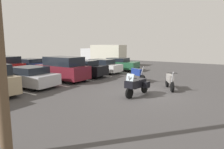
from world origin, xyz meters
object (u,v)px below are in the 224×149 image
at_px(motorcycle_third, 170,81).
at_px(car_far_navy, 29,65).
at_px(car_silver, 27,77).
at_px(car_white, 101,66).
at_px(car_black, 81,68).
at_px(motorcycle_touring, 137,85).
at_px(motorcycle_second, 137,74).
at_px(car_far_red, 4,66).
at_px(car_maroon, 63,69).
at_px(box_truck, 104,54).
at_px(car_green, 117,64).

distance_m(motorcycle_third, car_far_navy, 15.09).
relative_size(car_silver, car_white, 1.13).
distance_m(car_black, car_white, 2.81).
bearing_deg(motorcycle_third, car_white, 65.74).
xyz_separation_m(motorcycle_touring, motorcycle_second, (4.01, 1.98, -0.05)).
distance_m(car_silver, car_far_red, 6.79).
bearing_deg(car_maroon, car_far_red, 98.43).
relative_size(car_maroon, car_far_navy, 0.98).
height_order(motorcycle_touring, car_black, car_black).
bearing_deg(car_far_red, car_maroon, -81.57).
bearing_deg(car_white, box_truck, 33.28).
bearing_deg(car_silver, car_far_red, 73.00).
relative_size(car_silver, car_maroon, 1.07).
relative_size(car_white, car_green, 0.87).
xyz_separation_m(motorcycle_third, car_far_red, (-2.52, 15.02, 0.31)).
distance_m(car_white, car_far_red, 9.22).
relative_size(motorcycle_touring, car_black, 0.46).
bearing_deg(car_white, car_black, 176.59).
distance_m(motorcycle_second, car_silver, 8.05).
relative_size(motorcycle_third, car_white, 0.44).
xyz_separation_m(motorcycle_second, box_truck, (8.53, 9.25, 0.91)).
relative_size(car_black, car_white, 1.15).
xyz_separation_m(motorcycle_third, car_maroon, (-1.50, 8.18, 0.39)).
height_order(motorcycle_second, car_green, car_green).
xyz_separation_m(car_far_red, car_far_navy, (2.64, 0.07, -0.18)).
bearing_deg(car_white, car_silver, 177.87).
bearing_deg(box_truck, car_far_navy, 164.10).
bearing_deg(car_maroon, motorcycle_second, -60.58).
xyz_separation_m(car_maroon, car_far_red, (-1.01, 6.84, -0.08)).
bearing_deg(motorcycle_touring, motorcycle_second, 26.26).
distance_m(motorcycle_third, car_silver, 9.64).
bearing_deg(motorcycle_third, motorcycle_second, 65.48).
distance_m(car_far_red, car_far_navy, 2.64).
bearing_deg(car_far_navy, motorcycle_touring, -101.05).
height_order(car_maroon, car_green, car_maroon).
bearing_deg(motorcycle_third, car_far_red, 99.51).
distance_m(motorcycle_second, car_white, 5.67).
height_order(car_silver, car_far_navy, car_far_navy).
xyz_separation_m(motorcycle_third, box_truck, (9.92, 12.30, 0.93)).
height_order(motorcycle_third, box_truck, box_truck).
distance_m(car_black, car_far_red, 7.46).
xyz_separation_m(motorcycle_touring, motorcycle_third, (2.62, -1.07, -0.07)).
relative_size(motorcycle_third, car_maroon, 0.42).
bearing_deg(car_black, motorcycle_second, -84.74).
bearing_deg(motorcycle_second, car_maroon, 119.42).
height_order(car_far_navy, box_truck, box_truck).
distance_m(motorcycle_third, car_far_red, 15.23).
relative_size(motorcycle_second, car_silver, 0.41).
bearing_deg(car_black, motorcycle_touring, -115.66).
bearing_deg(motorcycle_third, car_maroon, 100.41).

